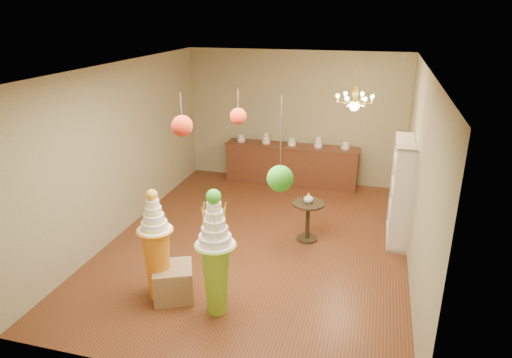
% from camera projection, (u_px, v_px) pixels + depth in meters
% --- Properties ---
extents(floor, '(6.50, 6.50, 0.00)m').
position_uv_depth(floor, '(258.00, 242.00, 7.99)').
color(floor, '#5A2D18').
rests_on(floor, ground).
extents(ceiling, '(6.50, 6.50, 0.00)m').
position_uv_depth(ceiling, '(258.00, 67.00, 6.94)').
color(ceiling, silver).
rests_on(ceiling, ground).
extents(wall_back, '(5.00, 0.04, 3.00)m').
position_uv_depth(wall_back, '(295.00, 118.00, 10.41)').
color(wall_back, gray).
rests_on(wall_back, ground).
extents(wall_front, '(5.00, 0.04, 3.00)m').
position_uv_depth(wall_front, '(175.00, 259.00, 4.53)').
color(wall_front, gray).
rests_on(wall_front, ground).
extents(wall_left, '(0.04, 6.50, 3.00)m').
position_uv_depth(wall_left, '(122.00, 149.00, 8.08)').
color(wall_left, gray).
rests_on(wall_left, ground).
extents(wall_right, '(0.04, 6.50, 3.00)m').
position_uv_depth(wall_right, '(419.00, 174.00, 6.86)').
color(wall_right, gray).
rests_on(wall_right, ground).
extents(pedestal_green, '(0.59, 0.59, 1.77)m').
position_uv_depth(pedestal_green, '(216.00, 263.00, 5.92)').
color(pedestal_green, '#81B527').
rests_on(pedestal_green, floor).
extents(pedestal_orange, '(0.47, 0.47, 1.64)m').
position_uv_depth(pedestal_orange, '(157.00, 255.00, 6.25)').
color(pedestal_orange, orange).
rests_on(pedestal_orange, floor).
extents(burlap_riser, '(0.70, 0.70, 0.48)m').
position_uv_depth(burlap_riser, '(173.00, 282.00, 6.39)').
color(burlap_riser, '#91724F').
rests_on(burlap_riser, floor).
extents(sideboard, '(3.04, 0.54, 1.16)m').
position_uv_depth(sideboard, '(291.00, 164.00, 10.51)').
color(sideboard, '#552C1A').
rests_on(sideboard, floor).
extents(shelving_unit, '(0.33, 1.20, 1.80)m').
position_uv_depth(shelving_unit, '(402.00, 191.00, 7.83)').
color(shelving_unit, beige).
rests_on(shelving_unit, floor).
extents(round_table, '(0.59, 0.59, 0.71)m').
position_uv_depth(round_table, '(308.00, 216.00, 7.92)').
color(round_table, black).
rests_on(round_table, floor).
extents(vase, '(0.19, 0.19, 0.17)m').
position_uv_depth(vase, '(309.00, 198.00, 7.80)').
color(vase, beige).
rests_on(vase, round_table).
extents(pom_red_left, '(0.25, 0.25, 0.57)m').
position_uv_depth(pom_red_left, '(182.00, 126.00, 5.31)').
color(pom_red_left, '#433930').
rests_on(pom_red_left, ceiling).
extents(pom_green_mid, '(0.31, 0.31, 1.19)m').
position_uv_depth(pom_green_mid, '(280.00, 178.00, 5.35)').
color(pom_green_mid, '#433930').
rests_on(pom_green_mid, ceiling).
extents(pom_red_right, '(0.20, 0.20, 0.48)m').
position_uv_depth(pom_red_right, '(238.00, 116.00, 5.51)').
color(pom_red_right, '#433930').
rests_on(pom_red_right, ceiling).
extents(chandelier, '(0.75, 0.75, 0.85)m').
position_uv_depth(chandelier, '(354.00, 103.00, 7.91)').
color(chandelier, '#EEDB54').
rests_on(chandelier, ceiling).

